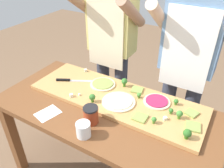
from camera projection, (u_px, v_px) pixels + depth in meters
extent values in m
cube|color=brown|center=(14.00, 139.00, 1.85)|extent=(0.07, 0.07, 0.74)
cube|color=brown|center=(62.00, 101.00, 2.28)|extent=(0.07, 0.07, 0.74)
cube|color=brown|center=(208.00, 159.00, 1.68)|extent=(0.07, 0.07, 0.74)
cube|color=brown|center=(105.00, 110.00, 1.55)|extent=(1.53, 0.72, 0.04)
cube|color=tan|center=(116.00, 98.00, 1.62)|extent=(1.26, 0.42, 0.03)
cube|color=#B7BABF|center=(81.00, 81.00, 1.78)|extent=(0.16, 0.10, 0.00)
cube|color=black|center=(63.00, 80.00, 1.78)|extent=(0.11, 0.07, 0.02)
cylinder|color=beige|center=(157.00, 102.00, 1.55)|extent=(0.19, 0.19, 0.01)
cylinder|color=#9E234C|center=(157.00, 101.00, 1.54)|extent=(0.15, 0.15, 0.01)
cylinder|color=beige|center=(103.00, 84.00, 1.73)|extent=(0.19, 0.19, 0.01)
cylinder|color=#899E4C|center=(103.00, 83.00, 1.72)|extent=(0.16, 0.16, 0.01)
cylinder|color=beige|center=(119.00, 102.00, 1.55)|extent=(0.23, 0.23, 0.01)
cylinder|color=silver|center=(119.00, 101.00, 1.54)|extent=(0.19, 0.19, 0.01)
cube|color=#899E4C|center=(140.00, 118.00, 1.41)|extent=(0.08, 0.08, 0.01)
cube|color=#899E4C|center=(193.00, 127.00, 1.34)|extent=(0.10, 0.10, 0.01)
cube|color=#899E4C|center=(192.00, 113.00, 1.45)|extent=(0.09, 0.09, 0.01)
cube|color=#899E4C|center=(137.00, 90.00, 1.66)|extent=(0.10, 0.10, 0.01)
cylinder|color=#487A23|center=(139.00, 97.00, 1.59)|extent=(0.01, 0.01, 0.02)
sphere|color=#427F33|center=(139.00, 95.00, 1.58)|extent=(0.03, 0.03, 0.03)
cylinder|color=#366618|center=(186.00, 137.00, 1.27)|extent=(0.02, 0.02, 0.02)
sphere|color=#2D6623|center=(187.00, 133.00, 1.25)|extent=(0.05, 0.05, 0.05)
cylinder|color=#3F7220|center=(92.00, 100.00, 1.55)|extent=(0.02, 0.02, 0.02)
sphere|color=#38752D|center=(92.00, 97.00, 1.53)|extent=(0.04, 0.04, 0.04)
cylinder|color=#487A23|center=(154.00, 122.00, 1.37)|extent=(0.01, 0.01, 0.02)
sphere|color=#427F33|center=(154.00, 120.00, 1.36)|extent=(0.03, 0.03, 0.03)
cylinder|color=#487A23|center=(179.00, 117.00, 1.40)|extent=(0.02, 0.02, 0.02)
sphere|color=#427F33|center=(180.00, 114.00, 1.39)|extent=(0.04, 0.04, 0.04)
cylinder|color=#3F7220|center=(176.00, 104.00, 1.52)|extent=(0.01, 0.01, 0.02)
sphere|color=#38752D|center=(176.00, 101.00, 1.51)|extent=(0.03, 0.03, 0.03)
cylinder|color=#3F7220|center=(171.00, 113.00, 1.45)|extent=(0.01, 0.01, 0.02)
sphere|color=#38752D|center=(171.00, 110.00, 1.44)|extent=(0.03, 0.03, 0.03)
cylinder|color=#3F7220|center=(124.00, 85.00, 1.71)|extent=(0.02, 0.02, 0.03)
sphere|color=#38752D|center=(124.00, 81.00, 1.69)|extent=(0.05, 0.05, 0.05)
cube|color=white|center=(71.00, 95.00, 1.60)|extent=(0.03, 0.03, 0.02)
cube|color=silver|center=(79.00, 95.00, 1.61)|extent=(0.02, 0.02, 0.01)
cube|color=silver|center=(165.00, 118.00, 1.40)|extent=(0.03, 0.03, 0.02)
cube|color=silver|center=(86.00, 70.00, 1.90)|extent=(0.03, 0.03, 0.02)
cylinder|color=white|center=(83.00, 130.00, 1.30)|extent=(0.09, 0.09, 0.09)
cylinder|color=white|center=(84.00, 132.00, 1.31)|extent=(0.08, 0.08, 0.05)
cylinder|color=#99381E|center=(90.00, 115.00, 1.40)|extent=(0.09, 0.09, 0.10)
cylinder|color=black|center=(90.00, 108.00, 1.36)|extent=(0.09, 0.09, 0.01)
cube|color=white|center=(48.00, 113.00, 1.49)|extent=(0.15, 0.18, 0.00)
cylinder|color=#333847|center=(104.00, 88.00, 2.32)|extent=(0.12, 0.12, 0.90)
cylinder|color=#333847|center=(121.00, 94.00, 2.24)|extent=(0.12, 0.12, 0.90)
cube|color=#D1C670|center=(112.00, 20.00, 1.88)|extent=(0.40, 0.20, 0.55)
cube|color=beige|center=(105.00, 34.00, 1.85)|extent=(0.34, 0.01, 0.60)
cylinder|color=#997056|center=(81.00, 4.00, 1.84)|extent=(0.08, 0.39, 0.31)
cylinder|color=#997056|center=(132.00, 12.00, 1.65)|extent=(0.08, 0.39, 0.31)
cylinder|color=#333847|center=(166.00, 110.00, 2.04)|extent=(0.12, 0.12, 0.90)
cylinder|color=#333847|center=(188.00, 117.00, 1.95)|extent=(0.12, 0.12, 0.90)
cube|color=#6689B2|center=(193.00, 35.00, 1.60)|extent=(0.40, 0.20, 0.55)
cube|color=white|center=(187.00, 51.00, 1.56)|extent=(0.34, 0.01, 0.60)
cylinder|color=#DBB293|center=(159.00, 17.00, 1.56)|extent=(0.08, 0.39, 0.31)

